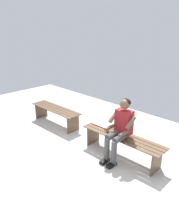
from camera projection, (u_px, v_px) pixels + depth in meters
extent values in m
cube|color=beige|center=(51.00, 154.00, 4.62)|extent=(10.00, 7.00, 0.04)
cube|color=brown|center=(127.00, 134.00, 4.46)|extent=(1.84, 0.15, 0.02)
cube|color=brown|center=(124.00, 135.00, 4.39)|extent=(1.84, 0.15, 0.02)
cube|color=brown|center=(120.00, 137.00, 4.31)|extent=(1.84, 0.15, 0.02)
cube|color=brown|center=(117.00, 139.00, 4.23)|extent=(1.84, 0.15, 0.02)
cube|color=brown|center=(157.00, 162.00, 3.93)|extent=(0.04, 0.40, 0.46)
cube|color=brown|center=(93.00, 134.00, 4.95)|extent=(0.04, 0.40, 0.46)
cube|color=brown|center=(60.00, 107.00, 5.96)|extent=(1.67, 0.15, 0.02)
cube|color=brown|center=(57.00, 108.00, 5.88)|extent=(1.67, 0.15, 0.02)
cube|color=brown|center=(54.00, 109.00, 5.81)|extent=(1.67, 0.15, 0.02)
cube|color=brown|center=(50.00, 110.00, 5.73)|extent=(1.67, 0.15, 0.02)
cube|color=brown|center=(73.00, 124.00, 5.48)|extent=(0.04, 0.40, 0.46)
cube|color=brown|center=(41.00, 110.00, 6.39)|extent=(0.04, 0.40, 0.46)
cube|color=maroon|center=(124.00, 122.00, 4.23)|extent=(0.34, 0.20, 0.50)
sphere|color=brown|center=(125.00, 104.00, 4.08)|extent=(0.20, 0.20, 0.20)
ellipsoid|color=black|center=(126.00, 102.00, 4.09)|extent=(0.20, 0.19, 0.15)
cylinder|color=#4C4C4C|center=(121.00, 138.00, 4.13)|extent=(0.13, 0.40, 0.13)
cylinder|color=#4C4C4C|center=(114.00, 135.00, 4.25)|extent=(0.13, 0.40, 0.13)
cylinder|color=#4C4C4C|center=(114.00, 153.00, 4.10)|extent=(0.11, 0.11, 0.55)
cube|color=black|center=(111.00, 165.00, 4.15)|extent=(0.10, 0.22, 0.07)
cylinder|color=#4C4C4C|center=(107.00, 150.00, 4.22)|extent=(0.11, 0.11, 0.55)
cube|color=black|center=(105.00, 161.00, 4.27)|extent=(0.10, 0.22, 0.07)
cylinder|color=brown|center=(131.00, 123.00, 4.02)|extent=(0.08, 0.28, 0.23)
cylinder|color=brown|center=(124.00, 133.00, 4.00)|extent=(0.07, 0.26, 0.07)
cylinder|color=brown|center=(113.00, 117.00, 4.29)|extent=(0.08, 0.28, 0.23)
cylinder|color=brown|center=(109.00, 128.00, 4.23)|extent=(0.07, 0.26, 0.07)
sphere|color=gold|center=(107.00, 130.00, 4.51)|extent=(0.08, 0.08, 0.08)
cube|color=white|center=(104.00, 126.00, 4.75)|extent=(0.20, 0.16, 0.02)
cube|color=white|center=(97.00, 123.00, 4.88)|extent=(0.20, 0.16, 0.02)
cube|color=red|center=(100.00, 125.00, 4.82)|extent=(0.42, 0.17, 0.01)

